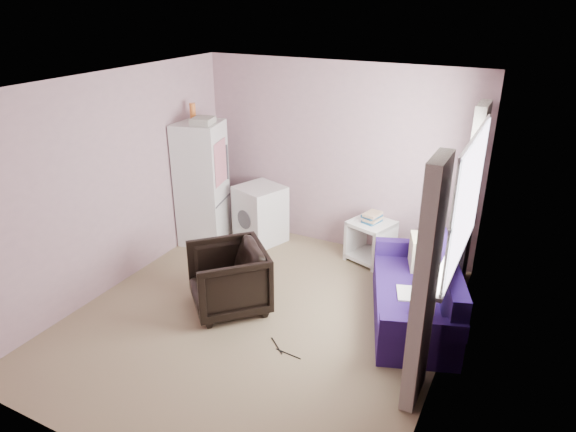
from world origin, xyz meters
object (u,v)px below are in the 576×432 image
Objects in this scene: fridge at (202,183)px; sofa at (418,297)px; washing_machine at (260,213)px; side_table at (371,238)px; armchair at (228,276)px.

fridge is 3.28m from sofa.
sofa is (2.47, -0.92, -0.14)m from washing_machine.
fridge is 2.85× the size of side_table.
armchair is at bearing -179.03° from sofa.
washing_machine is 2.64m from sofa.
washing_machine is at bearing 140.06° from sofa.
sofa is at bearing -0.56° from washing_machine.
washing_machine reaches higher than side_table.
armchair is 0.43× the size of sofa.
armchair is at bearing -119.99° from side_table.
side_table is (2.28, 0.50, -0.55)m from fridge.
fridge is 1.02× the size of sofa.
washing_machine is 0.43× the size of sofa.
armchair is at bearing -59.39° from fridge.
side_table is at bearing 25.43° from washing_machine.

